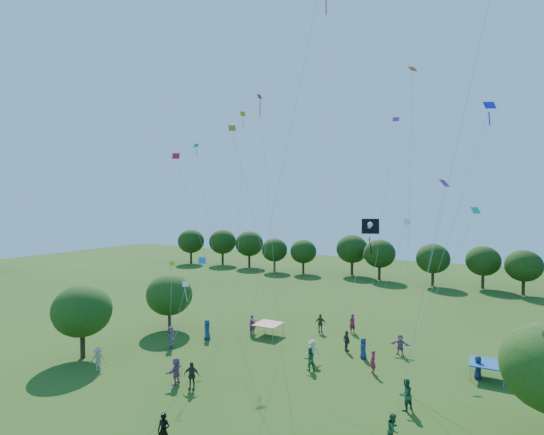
{
  "coord_description": "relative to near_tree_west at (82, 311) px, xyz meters",
  "views": [
    {
      "loc": [
        13.29,
        -10.03,
        11.96
      ],
      "look_at": [
        0.0,
        14.0,
        11.0
      ],
      "focal_mm": 28.0,
      "sensor_mm": 36.0,
      "label": 1
    }
  ],
  "objects": [
    {
      "name": "near_tree_west",
      "position": [
        0.0,
        0.0,
        0.0
      ],
      "size": [
        4.45,
        4.45,
        5.67
      ],
      "color": "#422B19",
      "rests_on": "ground"
    },
    {
      "name": "near_tree_north",
      "position": [
        0.7,
        8.87,
        -0.38
      ],
      "size": [
        4.31,
        4.31,
        5.23
      ],
      "color": "#422B19",
      "rests_on": "ground"
    },
    {
      "name": "treeline",
      "position": [
        13.38,
        44.28,
        0.43
      ],
      "size": [
        88.01,
        8.77,
        6.77
      ],
      "color": "#422B19",
      "rests_on": "ground"
    },
    {
      "name": "tent_red_stripe",
      "position": [
        9.84,
        11.67,
        -2.63
      ],
      "size": [
        2.2,
        2.2,
        1.1
      ],
      "color": "red",
      "rests_on": "ground"
    },
    {
      "name": "tent_blue",
      "position": [
        27.46,
        10.76,
        -2.63
      ],
      "size": [
        2.2,
        2.2,
        1.1
      ],
      "color": "#18499F",
      "rests_on": "ground"
    },
    {
      "name": "man_in_black",
      "position": [
        13.99,
        -6.03,
        -2.8
      ],
      "size": [
        0.73,
        0.58,
        1.72
      ],
      "primitive_type": "imported",
      "rotation": [
        0.0,
        0.0,
        0.29
      ],
      "color": "black",
      "rests_on": "ground"
    },
    {
      "name": "crowd_person_0",
      "position": [
        5.67,
        8.21,
        -2.8
      ],
      "size": [
        0.97,
        0.83,
        1.74
      ],
      "primitive_type": "imported",
      "rotation": [
        0.0,
        0.0,
        5.76
      ],
      "color": "navy",
      "rests_on": "ground"
    },
    {
      "name": "crowd_person_1",
      "position": [
        16.21,
        16.08,
        -2.78
      ],
      "size": [
        0.72,
        0.79,
        1.78
      ],
      "primitive_type": "imported",
      "rotation": [
        0.0,
        0.0,
        4.14
      ],
      "color": "maroon",
      "rests_on": "ground"
    },
    {
      "name": "crowd_person_2",
      "position": [
        23.71,
        -0.34,
        -2.88
      ],
      "size": [
        0.55,
        0.84,
        1.57
      ],
      "primitive_type": "imported",
      "rotation": [
        0.0,
        0.0,
        1.39
      ],
      "color": "#255831",
      "rests_on": "ground"
    },
    {
      "name": "crowd_person_3",
      "position": [
        8.39,
        11.37,
        -2.9
      ],
      "size": [
        0.53,
        1.03,
        1.53
      ],
      "primitive_type": "imported",
      "rotation": [
        0.0,
        0.0,
        1.49
      ],
      "color": "#A59084",
      "rests_on": "ground"
    },
    {
      "name": "crowd_person_4",
      "position": [
        13.63,
        14.77,
        -2.81
      ],
      "size": [
        1.08,
        0.69,
        1.7
      ],
      "primitive_type": "imported",
      "rotation": [
        0.0,
        0.0,
        3.4
      ],
      "color": "#413934",
      "rests_on": "ground"
    },
    {
      "name": "crowd_person_5",
      "position": [
        4.47,
        4.9,
        -2.76
      ],
      "size": [
        1.56,
        1.68,
        1.82
      ],
      "primitive_type": "imported",
      "rotation": [
        0.0,
        0.0,
        2.27
      ],
      "color": "#92557A",
      "rests_on": "ground"
    },
    {
      "name": "crowd_person_6",
      "position": [
        26.91,
        10.41,
        -2.88
      ],
      "size": [
        0.55,
        0.84,
        1.58
      ],
      "primitive_type": "imported",
      "rotation": [
        0.0,
        0.0,
        1.4
      ],
      "color": "navy",
      "rests_on": "ground"
    },
    {
      "name": "crowd_person_7",
      "position": [
        8.41,
        11.3,
        -2.79
      ],
      "size": [
        0.7,
        0.78,
        1.76
      ],
      "primitive_type": "imported",
      "rotation": [
        0.0,
        0.0,
        1.04
      ],
      "color": "maroon",
      "rests_on": "ground"
    },
    {
      "name": "crowd_person_8",
      "position": [
        16.28,
        6.27,
        -2.85
      ],
      "size": [
        0.88,
        0.87,
        1.63
      ],
      "primitive_type": "imported",
      "rotation": [
        0.0,
        0.0,
        3.92
      ],
      "color": "#2A6237",
      "rests_on": "ground"
    },
    {
      "name": "crowd_person_9",
      "position": [
        15.93,
        7.62,
        -2.8
      ],
      "size": [
        1.14,
        1.17,
        1.72
      ],
      "primitive_type": "imported",
      "rotation": [
        0.0,
        0.0,
        0.82
      ],
      "color": "beige",
      "rests_on": "ground"
    },
    {
      "name": "crowd_person_10",
      "position": [
        10.9,
        -0.23,
        -2.79
      ],
      "size": [
        1.13,
        0.79,
        1.75
      ],
      "primitive_type": "imported",
      "rotation": [
        0.0,
        0.0,
        0.35
      ],
      "color": "#38322D",
      "rests_on": "ground"
    },
    {
      "name": "crowd_person_11",
      "position": [
        21.29,
        12.5,
        -2.86
      ],
      "size": [
        1.54,
        0.66,
        1.61
      ],
      "primitive_type": "imported",
      "rotation": [
        0.0,
        0.0,
        0.08
      ],
      "color": "#98598A",
      "rests_on": "ground"
    },
    {
      "name": "crowd_person_12",
      "position": [
        18.99,
        10.34,
        -2.87
      ],
      "size": [
        0.79,
        0.89,
        1.59
      ],
      "primitive_type": "imported",
      "rotation": [
        0.0,
        0.0,
        5.29
      ],
      "color": "navy",
      "rests_on": "ground"
    },
    {
      "name": "crowd_person_13",
      "position": [
        20.42,
        7.84,
        -2.86
      ],
      "size": [
        0.66,
        0.71,
        1.61
      ],
      "primitive_type": "imported",
      "rotation": [
        0.0,
        0.0,
        5.34
      ],
      "color": "maroon",
      "rests_on": "ground"
    },
    {
      "name": "crowd_person_14",
      "position": [
        23.51,
        3.57,
        -2.75
      ],
      "size": [
        0.91,
        1.02,
        1.83
      ],
      "primitive_type": "imported",
      "rotation": [
        0.0,
        0.0,
        4.13
      ],
      "color": "#225132",
      "rests_on": "ground"
    },
    {
      "name": "crowd_person_15",
      "position": [
        3.1,
        -1.1,
        -2.83
      ],
      "size": [
        1.18,
        1.0,
        1.66
      ],
      "primitive_type": "imported",
      "rotation": [
        0.0,
        0.0,
        0.58
      ],
      "color": "#A8A586",
      "rests_on": "ground"
    },
    {
      "name": "crowd_person_16",
      "position": [
        17.36,
        11.21,
        -2.84
      ],
      "size": [
        1.01,
        0.98,
        1.65
      ],
      "primitive_type": "imported",
      "rotation": [
        0.0,
        0.0,
        2.4
      ],
      "color": "#382F2D",
      "rests_on": "ground"
    },
    {
      "name": "crowd_person_17",
      "position": [
        9.5,
        -0.12,
        -2.78
      ],
      "size": [
        0.87,
        1.73,
        1.77
      ],
      "primitive_type": "imported",
      "rotation": [
        0.0,
        0.0,
        4.89
      ],
      "color": "#A35F87",
      "rests_on": "ground"
    },
    {
      "name": "pirate_kite",
      "position": [
        20.5,
        6.48,
        6.6
      ],
      "size": [
        2.32,
        4.65,
        9.59
      ],
      "color": "black"
    },
    {
      "name": "red_high_kite",
      "position": [
        17.5,
        2.97,
        17.53
      ],
      "size": [
        6.54,
        0.86,
        25.72
      ],
      "color": "red"
    },
    {
      "name": "small_kite_0",
      "position": [
        10.86,
        9.35,
        11.61
      ],
      "size": [
        0.93,
        2.2,
        19.51
      ],
      "color": "red"
    },
    {
      "name": "small_kite_1",
      "position": [
        4.05,
        16.23,
        12.99
      ],
      "size": [
        2.49,
        4.99,
        20.45
      ],
      "color": "orange"
    },
    {
      "name": "small_kite_2",
      "position": [
        9.44,
        8.26,
        10.59
      ],
      "size": [
        2.9,
        4.02,
        16.96
      ],
      "color": "orange"
    },
    {
      "name": "small_kite_3",
      "position": [
        3.5,
        10.54,
        9.37
      ],
      "size": [
        3.26,
        0.42,
        16.23
      ],
      "color": "#1A924D"
    },
    {
      "name": "small_kite_4",
      "position": [
        26.61,
        7.18,
        10.92
      ],
      "size": [
        4.83,
        1.23,
        16.72
      ],
      "color": "#1716DC"
    },
    {
      "name": "small_kite_5",
      "position": [
        25.24,
        1.83,
        6.85
      ],
      "size": [
        1.95,
        2.85,
        11.87
      ],
      "color": "#641894"
    },
    {
      "name": "small_kite_6",
      "position": [
        20.61,
        15.66,
        5.11
      ],
      "size": [
        2.97,
        1.77,
        9.27
      ],
      "color": "white"
    },
    {
      "name": "small_kite_7",
      "position": [
        25.89,
        7.13,
        5.65
      ],
      "size": [
        4.57,
        1.01,
        10.4
      ],
      "color": "#0CBB94"
    },
    {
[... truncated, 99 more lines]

